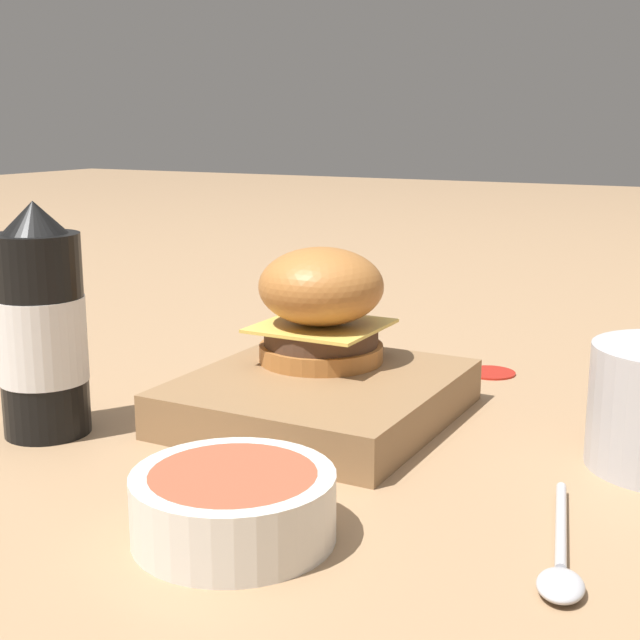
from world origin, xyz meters
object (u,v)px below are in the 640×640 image
serving_board (320,397)px  ketchup_bottle (41,330)px  burger (321,304)px  side_bowl (234,503)px  spoon (561,561)px

serving_board → ketchup_bottle: 0.24m
burger → side_bowl: size_ratio=0.89×
ketchup_bottle → side_bowl: 0.27m
ketchup_bottle → side_bowl: ketchup_bottle is taller
side_bowl → ketchup_bottle: bearing=70.1°
side_bowl → spoon: 0.20m
burger → side_bowl: bearing=-163.0°
ketchup_bottle → side_bowl: bearing=-109.9°
burger → spoon: (-0.22, -0.27, -0.09)m
burger → ketchup_bottle: bearing=138.9°
serving_board → spoon: size_ratio=1.51×
spoon → ketchup_bottle: bearing=-107.4°
ketchup_bottle → spoon: bearing=-94.3°
ketchup_bottle → spoon: (-0.03, -0.43, -0.08)m
serving_board → spoon: (-0.17, -0.25, -0.01)m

